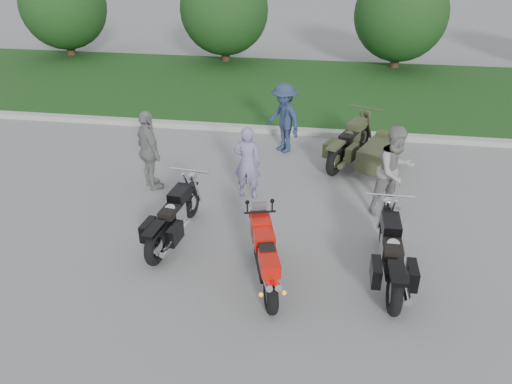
# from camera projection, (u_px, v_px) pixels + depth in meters

# --- Properties ---
(ground) EXTENTS (80.00, 80.00, 0.00)m
(ground) POSITION_uv_depth(u_px,v_px,m) (234.00, 252.00, 9.21)
(ground) COLOR gray
(ground) RESTS_ON ground
(curb) EXTENTS (60.00, 0.30, 0.15)m
(curb) POSITION_uv_depth(u_px,v_px,m) (274.00, 130.00, 14.38)
(curb) COLOR #ADABA3
(curb) RESTS_ON ground
(grass_strip) EXTENTS (60.00, 8.00, 0.14)m
(grass_strip) POSITION_uv_depth(u_px,v_px,m) (288.00, 88.00, 17.98)
(grass_strip) COLOR #214F1B
(grass_strip) RESTS_ON ground
(tree_far_left) EXTENTS (3.60, 3.60, 4.00)m
(tree_far_left) POSITION_uv_depth(u_px,v_px,m) (63.00, 6.00, 21.22)
(tree_far_left) COLOR #3F2B1C
(tree_far_left) RESTS_ON ground
(tree_mid_left) EXTENTS (3.60, 3.60, 4.00)m
(tree_mid_left) POSITION_uv_depth(u_px,v_px,m) (224.00, 10.00, 20.28)
(tree_mid_left) COLOR #3F2B1C
(tree_mid_left) RESTS_ON ground
(tree_mid_right) EXTENTS (3.60, 3.60, 4.00)m
(tree_mid_right) POSITION_uv_depth(u_px,v_px,m) (401.00, 14.00, 19.33)
(tree_mid_right) COLOR #3F2B1C
(tree_mid_right) RESTS_ON ground
(sportbike_red) EXTENTS (0.74, 1.97, 0.95)m
(sportbike_red) POSITION_uv_depth(u_px,v_px,m) (265.00, 257.00, 8.13)
(sportbike_red) COLOR black
(sportbike_red) RESTS_ON ground
(cruiser_left) EXTENTS (0.50, 2.34, 0.90)m
(cruiser_left) POSITION_uv_depth(u_px,v_px,m) (173.00, 220.00, 9.32)
(cruiser_left) COLOR black
(cruiser_left) RESTS_ON ground
(cruiser_right) EXTENTS (0.42, 2.47, 0.95)m
(cruiser_right) POSITION_uv_depth(u_px,v_px,m) (391.00, 257.00, 8.26)
(cruiser_right) COLOR black
(cruiser_right) RESTS_ON ground
(cruiser_sidecar) EXTENTS (1.83, 2.42, 0.99)m
(cruiser_sidecar) POSITION_uv_depth(u_px,v_px,m) (366.00, 150.00, 12.17)
(cruiser_sidecar) COLOR black
(cruiser_sidecar) RESTS_ON ground
(person_stripe) EXTENTS (0.63, 0.44, 1.64)m
(person_stripe) POSITION_uv_depth(u_px,v_px,m) (247.00, 163.00, 10.69)
(person_stripe) COLOR #7E78A3
(person_stripe) RESTS_ON ground
(person_grey) EXTENTS (1.16, 1.11, 1.88)m
(person_grey) POSITION_uv_depth(u_px,v_px,m) (395.00, 171.00, 10.07)
(person_grey) COLOR gray
(person_grey) RESTS_ON ground
(person_denim) EXTENTS (1.30, 1.32, 1.83)m
(person_denim) POSITION_uv_depth(u_px,v_px,m) (284.00, 118.00, 12.83)
(person_denim) COLOR navy
(person_denim) RESTS_ON ground
(person_back) EXTENTS (1.05, 1.11, 1.84)m
(person_back) POSITION_uv_depth(u_px,v_px,m) (149.00, 151.00, 11.00)
(person_back) COLOR gray
(person_back) RESTS_ON ground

